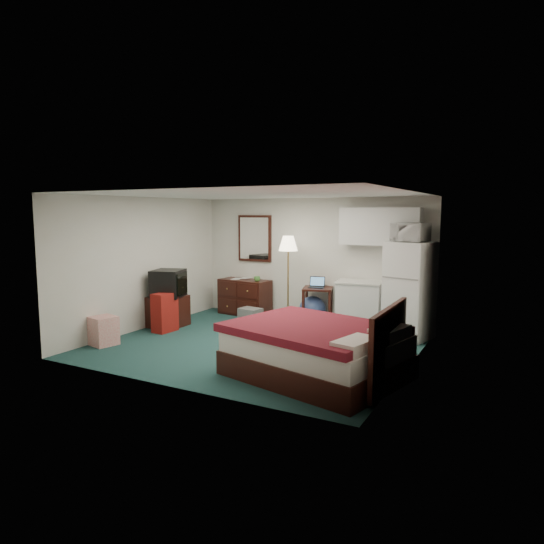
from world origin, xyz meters
The scene contains 25 objects.
floor centered at (0.00, 0.00, 0.00)m, with size 5.00×4.50×0.01m, color #1A3B3A.
ceiling centered at (0.00, 0.00, 2.50)m, with size 5.00×4.50×0.01m, color silver.
walls centered at (0.00, 0.00, 1.25)m, with size 5.01×4.51×2.50m.
mirror centered at (-1.35, 2.22, 1.65)m, with size 0.80×0.06×1.00m, color white, non-canonical shape.
upper_cabinets centered at (1.45, 2.08, 1.95)m, with size 1.50×0.35×0.70m, color silver, non-canonical shape.
headboard centered at (2.46, -0.99, 0.55)m, with size 0.06×1.56×1.00m, color black, non-canonical shape.
dresser centered at (-1.47, 1.98, 0.38)m, with size 1.12×0.51×0.77m, color black, non-canonical shape.
floor_lamp centered at (-0.30, 1.74, 0.87)m, with size 0.38×0.38×1.75m, color tan, non-canonical shape.
desk centered at (0.27, 1.93, 0.36)m, with size 0.57×0.57×0.73m, color black, non-canonical shape.
exercise_ball centered at (0.14, 1.96, 0.27)m, with size 0.54×0.54×0.54m, color navy.
kitchen_counter centered at (1.13, 1.91, 0.44)m, with size 0.81×0.62×0.89m, color silver, non-canonical shape.
fridge centered at (2.13, 1.62, 0.85)m, with size 0.70×0.70×1.71m, color white, non-canonical shape.
bed centered at (1.48, -0.99, 0.35)m, with size 2.17×1.69×0.69m, color maroon, non-canonical shape.
tv_stand centered at (-2.21, 0.32, 0.30)m, with size 0.60×0.65×0.60m, color black, non-canonical shape.
suitcase centered at (-1.98, -0.03, 0.36)m, with size 0.28×0.45×0.72m, color maroon, non-canonical shape.
retail_box centered at (-2.28, -1.24, 0.24)m, with size 0.39×0.39×0.48m, color beige, non-canonical shape.
file_bin centered at (-0.94, 1.33, 0.15)m, with size 0.42×0.32×0.30m, color slate, non-canonical shape.
cardboard_box_a centered at (-0.12, 1.38, 0.10)m, with size 0.24×0.21×0.21m, color #A17C40, non-canonical shape.
cardboard_box_b centered at (0.61, 1.29, 0.13)m, with size 0.22×0.26×0.26m, color #A17C40, non-canonical shape.
laptop centered at (0.25, 1.89, 0.83)m, with size 0.30×0.25×0.21m, color black, non-canonical shape.
crt_tv centered at (-2.15, 0.28, 0.86)m, with size 0.57×0.61×0.52m, color black, non-canonical shape.
microwave centered at (2.10, 1.64, 1.91)m, with size 0.59×0.33×0.40m, color white.
book_a centered at (-1.72, 1.91, 0.89)m, with size 0.18×0.02×0.25m, color #A17C40.
book_b centered at (-1.60, 2.11, 0.88)m, with size 0.16×0.02×0.22m, color #A17C40.
mug centered at (-1.09, 1.86, 0.83)m, with size 0.14×0.11×0.14m, color #428235.
Camera 1 is at (3.96, -6.89, 2.22)m, focal length 32.00 mm.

